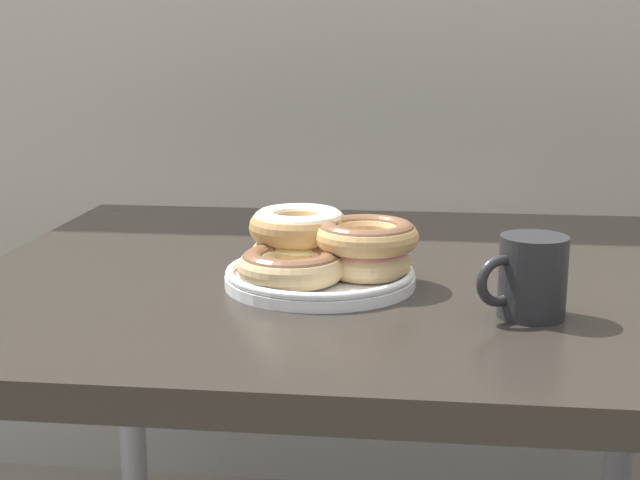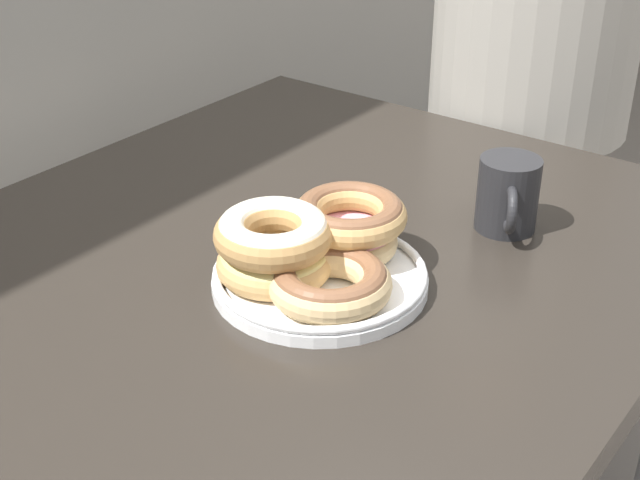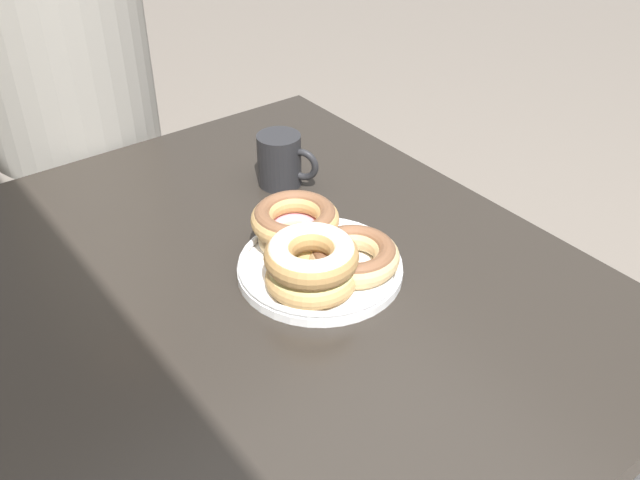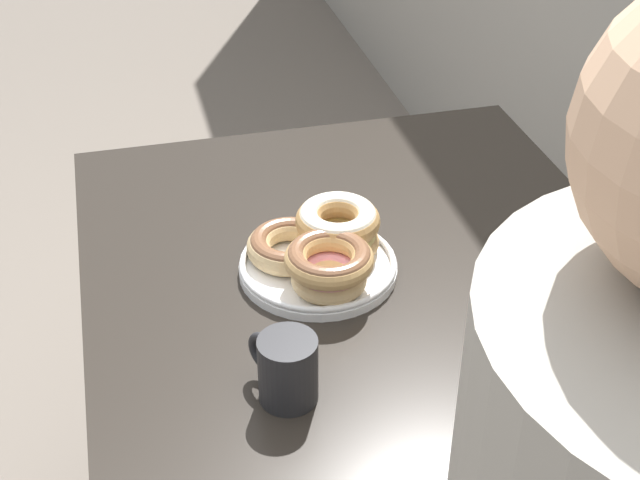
{
  "view_description": "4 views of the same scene",
  "coord_description": "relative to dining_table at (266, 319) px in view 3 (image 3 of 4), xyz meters",
  "views": [
    {
      "loc": [
        0.09,
        -0.83,
        1.04
      ],
      "look_at": [
        -0.04,
        0.27,
        0.79
      ],
      "focal_mm": 50.0,
      "sensor_mm": 36.0,
      "label": 1
    },
    {
      "loc": [
        -0.73,
        -0.25,
        1.26
      ],
      "look_at": [
        -0.04,
        0.27,
        0.79
      ],
      "focal_mm": 50.0,
      "sensor_mm": 36.0,
      "label": 2
    },
    {
      "loc": [
        -0.71,
        0.78,
        1.37
      ],
      "look_at": [
        -0.04,
        0.27,
        0.79
      ],
      "focal_mm": 40.0,
      "sensor_mm": 36.0,
      "label": 3
    },
    {
      "loc": [
        1.04,
        -0.0,
        1.55
      ],
      "look_at": [
        -0.04,
        0.27,
        0.79
      ],
      "focal_mm": 50.0,
      "sensor_mm": 36.0,
      "label": 4
    }
  ],
  "objects": [
    {
      "name": "donut_plate",
      "position": [
        -0.04,
        -0.07,
        0.12
      ],
      "size": [
        0.27,
        0.25,
        0.09
      ],
      "color": "white",
      "rests_on": "dining_table"
    },
    {
      "name": "person_figure",
      "position": [
        0.72,
        0.02,
        0.13
      ],
      "size": [
        0.36,
        0.35,
        1.42
      ],
      "color": "#232838",
      "rests_on": "ground_plane"
    },
    {
      "name": "ground_plane",
      "position": [
        0.0,
        -0.34,
        -0.65
      ],
      "size": [
        14.0,
        14.0,
        0.0
      ],
      "primitive_type": "plane",
      "color": "#70665B"
    },
    {
      "name": "coffee_mug",
      "position": [
        0.22,
        -0.18,
        0.13
      ],
      "size": [
        0.11,
        0.08,
        0.09
      ],
      "color": "#232326",
      "rests_on": "dining_table"
    },
    {
      "name": "dining_table",
      "position": [
        0.0,
        0.0,
        0.0
      ],
      "size": [
        1.04,
        0.87,
        0.73
      ],
      "color": "#28231E",
      "rests_on": "ground_plane"
    }
  ]
}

